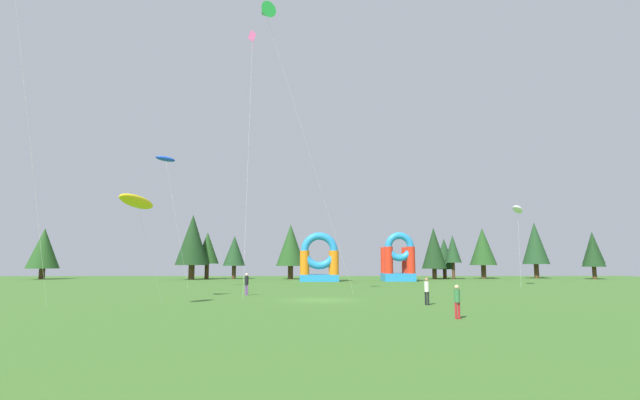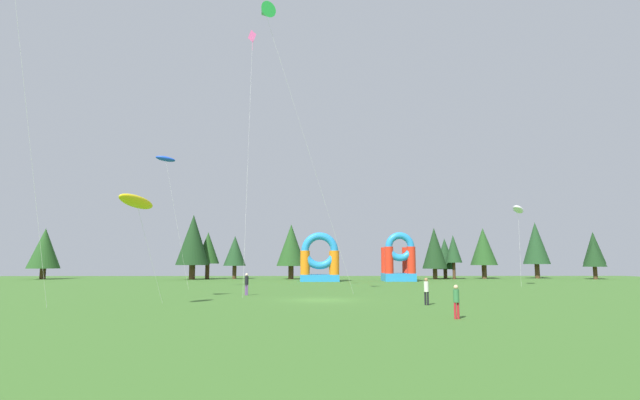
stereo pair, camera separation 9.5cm
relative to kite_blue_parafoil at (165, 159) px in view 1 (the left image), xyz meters
The scene contains 23 objects.
ground_plane 24.20m from the kite_blue_parafoil, 40.55° to the right, with size 120.00×120.00×0.00m, color #3D6B28.
kite_blue_parafoil is the anchor object (origin of this frame).
kite_white_parafoil 39.20m from the kite_blue_parafoil, ahead, with size 2.57×3.91×9.29m.
kite_yellow_parafoil 20.40m from the kite_blue_parafoil, 77.48° to the right, with size 2.09×4.05×6.95m.
kite_green_delta 18.61m from the kite_blue_parafoil, 46.31° to the right, with size 8.20×5.90×23.20m.
kite_pink_diamond 14.63m from the kite_blue_parafoil, 27.00° to the right, with size 0.95×7.44×24.24m.
person_left_edge 17.34m from the kite_blue_parafoil, 40.87° to the right, with size 0.42×0.42×1.76m.
person_far_side 30.54m from the kite_blue_parafoil, 38.35° to the right, with size 0.40×0.40×1.69m.
person_midfield 35.15m from the kite_blue_parafoil, 48.83° to the right, with size 0.32×0.32×1.60m.
inflatable_orange_dome 35.58m from the kite_blue_parafoil, 37.57° to the left, with size 4.29×4.80×6.82m.
inflatable_red_slide 27.61m from the kite_blue_parafoil, 51.80° to the left, with size 5.35×4.60×6.76m.
tree_row_0 41.05m from the kite_blue_parafoil, 133.25° to the left, with size 4.89×4.89×7.99m.
tree_row_1 28.79m from the kite_blue_parafoil, 97.85° to the left, with size 5.11×5.11×10.02m.
tree_row_2 31.21m from the kite_blue_parafoil, 93.78° to the left, with size 3.68×3.68×7.42m.
tree_row_3 31.38m from the kite_blue_parafoil, 85.58° to the left, with size 3.56×3.56×6.85m.
tree_row_4 31.96m from the kite_blue_parafoil, 68.45° to the left, with size 4.58×4.58×8.63m.
tree_row_5 45.31m from the kite_blue_parafoil, 40.13° to the left, with size 3.89×3.89×8.09m.
tree_row_6 48.99m from the kite_blue_parafoil, 40.81° to the left, with size 3.37×3.37×6.52m.
tree_row_7 47.80m from the kite_blue_parafoil, 37.90° to the left, with size 2.64×2.64×6.94m.
tree_row_8 53.31m from the kite_blue_parafoil, 35.99° to the left, with size 4.30×4.30×8.21m.
tree_row_9 61.35m from the kite_blue_parafoil, 31.74° to the left, with size 4.26×4.26×9.25m.
tree_row_10 66.11m from the kite_blue_parafoil, 25.44° to the left, with size 3.44×3.44×6.17m.
tree_row_11 66.46m from the kite_blue_parafoil, 25.70° to the left, with size 3.28×3.28×7.49m.
Camera 1 is at (-0.64, -34.92, 2.67)m, focal length 27.26 mm.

